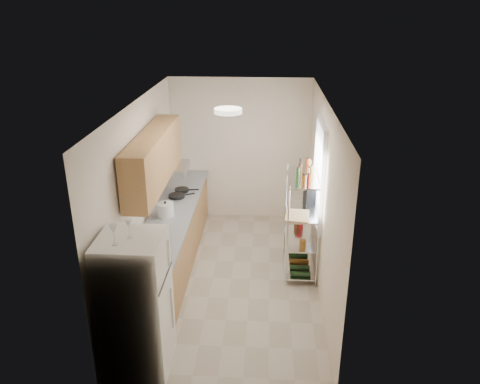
% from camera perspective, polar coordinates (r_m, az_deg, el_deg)
% --- Properties ---
extents(room, '(2.52, 4.42, 2.62)m').
position_cam_1_polar(room, '(6.42, -1.13, -0.68)').
color(room, '#B3A491').
rests_on(room, ground).
extents(counter_run, '(0.63, 3.51, 0.90)m').
position_cam_1_polar(counter_run, '(7.29, -8.06, -5.30)').
color(counter_run, '#B4854D').
rests_on(counter_run, ground).
extents(upper_cabinets, '(0.33, 2.20, 0.72)m').
position_cam_1_polar(upper_cabinets, '(6.50, -10.44, 4.04)').
color(upper_cabinets, '#B4854D').
rests_on(upper_cabinets, room).
extents(range_hood, '(0.50, 0.60, 0.12)m').
position_cam_1_polar(range_hood, '(7.36, -8.39, 2.88)').
color(range_hood, '#B7BABC').
rests_on(range_hood, room).
extents(window, '(0.06, 1.00, 1.46)m').
position_cam_1_polar(window, '(6.68, 9.63, 2.24)').
color(window, white).
rests_on(window, room).
extents(bakers_rack, '(0.45, 0.90, 1.73)m').
position_cam_1_polar(bakers_rack, '(6.77, 7.59, -1.38)').
color(bakers_rack, silver).
rests_on(bakers_rack, ground).
extents(ceiling_dome, '(0.34, 0.34, 0.05)m').
position_cam_1_polar(ceiling_dome, '(5.75, -1.46, 9.88)').
color(ceiling_dome, white).
rests_on(ceiling_dome, room).
extents(refrigerator, '(0.66, 0.66, 1.61)m').
position_cam_1_polar(refrigerator, '(5.22, -12.55, -13.35)').
color(refrigerator, white).
rests_on(refrigerator, ground).
extents(wine_glass_a, '(0.07, 0.07, 0.20)m').
position_cam_1_polar(wine_glass_a, '(4.76, -13.39, -4.43)').
color(wine_glass_a, silver).
rests_on(wine_glass_a, refrigerator).
extents(wine_glass_b, '(0.08, 0.08, 0.22)m').
position_cam_1_polar(wine_glass_b, '(4.66, -15.13, -5.05)').
color(wine_glass_b, silver).
rests_on(wine_glass_b, refrigerator).
extents(rice_cooker, '(0.24, 0.24, 0.20)m').
position_cam_1_polar(rice_cooker, '(6.86, -9.08, -2.14)').
color(rice_cooker, silver).
rests_on(rice_cooker, counter_run).
extents(frying_pan_large, '(0.34, 0.34, 0.04)m').
position_cam_1_polar(frying_pan_large, '(7.51, -7.73, -0.49)').
color(frying_pan_large, black).
rests_on(frying_pan_large, counter_run).
extents(frying_pan_small, '(0.26, 0.26, 0.05)m').
position_cam_1_polar(frying_pan_small, '(7.73, -7.12, 0.24)').
color(frying_pan_small, black).
rests_on(frying_pan_small, counter_run).
extents(cutting_board, '(0.37, 0.45, 0.03)m').
position_cam_1_polar(cutting_board, '(6.57, 6.99, -2.92)').
color(cutting_board, tan).
rests_on(cutting_board, bakers_rack).
extents(espresso_machine, '(0.19, 0.25, 0.27)m').
position_cam_1_polar(espresso_machine, '(7.07, 8.54, -0.05)').
color(espresso_machine, black).
rests_on(espresso_machine, bakers_rack).
extents(storage_bag, '(0.13, 0.16, 0.16)m').
position_cam_1_polar(storage_bag, '(7.27, 7.26, -3.72)').
color(storage_bag, '#AC1518').
rests_on(storage_bag, bakers_rack).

